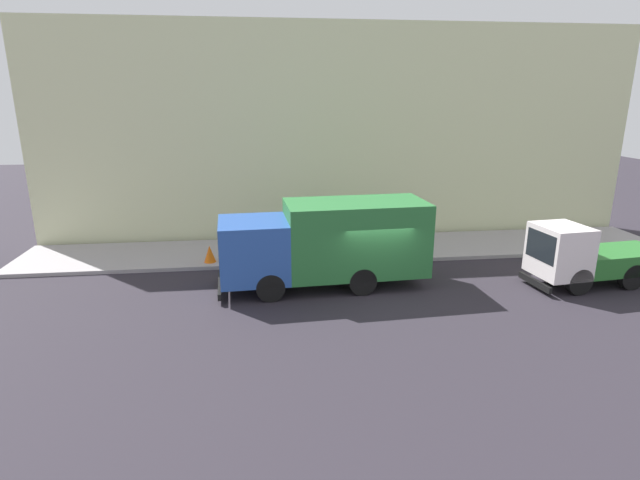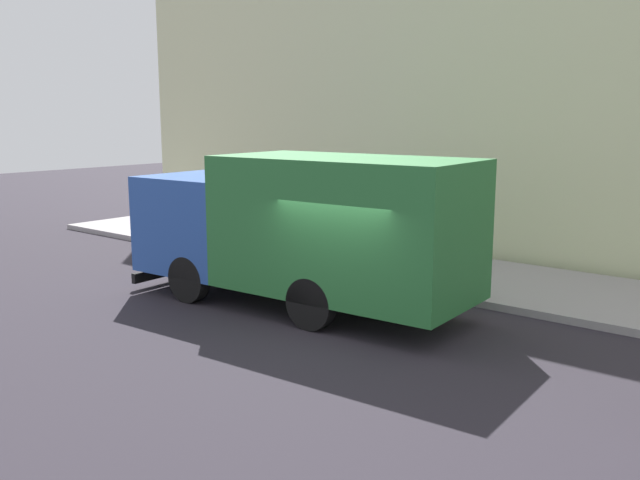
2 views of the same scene
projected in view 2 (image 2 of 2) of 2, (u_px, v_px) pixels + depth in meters
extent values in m
plane|color=#29242C|center=(349.00, 330.00, 13.23)|extent=(80.00, 80.00, 0.00)
cube|color=#9A9496|center=(470.00, 278.00, 17.08)|extent=(4.14, 30.00, 0.16)
cube|color=beige|center=(523.00, 70.00, 18.10)|extent=(0.50, 30.00, 10.50)
cube|color=#2850A4|center=(209.00, 222.00, 16.11)|extent=(2.72, 2.61, 2.19)
cube|color=black|center=(173.00, 207.00, 16.77)|extent=(2.17, 0.18, 1.22)
cube|color=#286D34|center=(345.00, 225.00, 13.83)|extent=(2.87, 5.39, 2.75)
cube|color=black|center=(173.00, 269.00, 17.10)|extent=(2.49, 0.26, 0.24)
cylinder|color=black|center=(189.00, 279.00, 15.11)|extent=(0.36, 1.05, 1.03)
cylinder|color=black|center=(257.00, 261.00, 16.93)|extent=(0.36, 1.05, 1.03)
cylinder|color=black|center=(311.00, 303.00, 13.17)|extent=(0.36, 1.05, 1.03)
cylinder|color=black|center=(374.00, 280.00, 14.99)|extent=(0.36, 1.05, 1.03)
cylinder|color=#432E57|center=(286.00, 238.00, 19.69)|extent=(0.26, 0.26, 0.88)
cylinder|color=tan|center=(286.00, 212.00, 19.55)|extent=(0.35, 0.35, 0.64)
sphere|color=#D5AA83|center=(286.00, 197.00, 19.47)|extent=(0.21, 0.21, 0.21)
cone|color=orange|center=(246.00, 239.00, 19.89)|extent=(0.51, 0.51, 0.73)
cylinder|color=#4C5156|center=(351.00, 226.00, 17.19)|extent=(0.08, 0.08, 2.37)
cube|color=blue|center=(351.00, 189.00, 17.04)|extent=(0.44, 0.03, 0.36)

